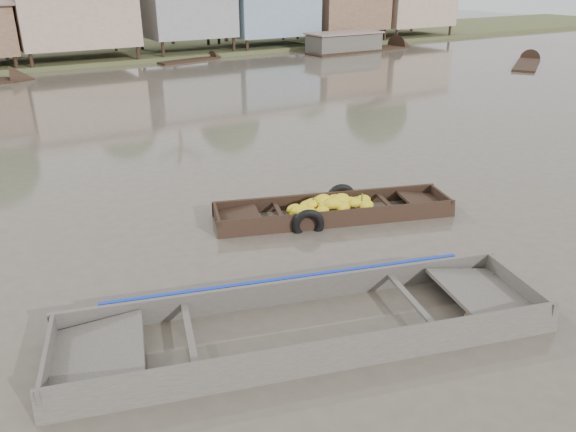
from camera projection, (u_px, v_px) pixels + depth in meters
ground at (321, 294)px, 9.61m from camera, size 120.00×120.00×0.00m
riverbank at (72, 6)px, 34.76m from camera, size 120.00×12.47×10.22m
banana_boat at (330, 211)px, 12.58m from camera, size 5.47×2.92×0.76m
viewer_boat at (308, 330)px, 8.56m from camera, size 7.72×3.94×0.60m
distant_boats at (316, 53)px, 35.98m from camera, size 35.12×14.63×1.38m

